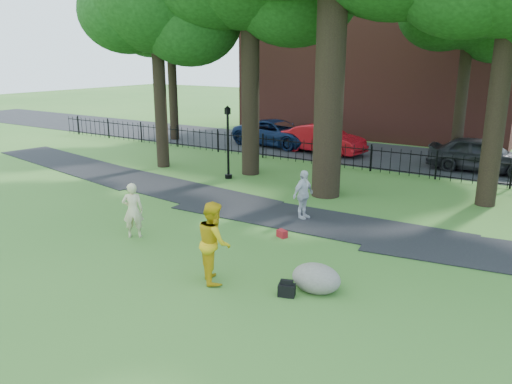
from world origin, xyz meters
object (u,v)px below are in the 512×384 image
Objects in this scene: boulder at (316,276)px; red_sedan at (323,139)px; woman at (133,210)px; man at (214,242)px; lamppost at (228,143)px.

boulder is 17.04m from red_sedan.
woman is 4.02m from man.
lamppost is 7.78m from red_sedan.
lamppost is at bearing -12.12° from man.
man is 2.57m from boulder.
red_sedan is (-4.77, 16.34, -0.21)m from man.
man is 10.44m from lamppost.
boulder is at bearing -115.70° from man.
woman is 1.43× the size of boulder.
boulder is 0.25× the size of red_sedan.
red_sedan reaches higher than boulder.
red_sedan is at bearing -29.61° from man.
man is at bearing -157.10° from red_sedan.
woman is at bearing 177.95° from boulder.
woman is 15.29m from red_sedan.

